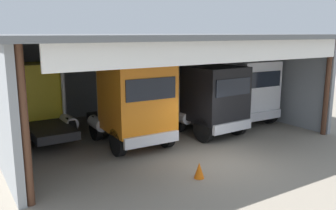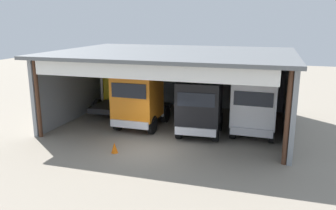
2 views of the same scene
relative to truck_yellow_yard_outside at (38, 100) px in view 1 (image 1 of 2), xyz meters
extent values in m
plane|color=gray|center=(4.99, -7.27, -1.78)|extent=(80.00, 80.00, 0.00)
cube|color=gray|center=(4.99, 2.95, 0.54)|extent=(14.21, 0.24, 4.63)
cube|color=gray|center=(12.10, -2.16, 0.54)|extent=(0.24, 10.22, 4.63)
cube|color=slate|center=(4.99, -2.52, 2.95)|extent=(14.81, 10.95, 0.20)
cylinder|color=#4C2D1E|center=(-1.86, -7.12, 0.54)|extent=(0.24, 0.24, 4.63)
cylinder|color=#4C2D1E|center=(11.85, -7.12, 0.54)|extent=(0.24, 0.24, 4.63)
cube|color=white|center=(4.99, -7.56, 2.50)|extent=(12.79, 0.12, 0.90)
cube|color=yellow|center=(-0.03, 0.38, 0.36)|extent=(2.33, 2.09, 2.66)
cube|color=black|center=(-0.04, 1.43, 0.83)|extent=(1.96, 0.08, 0.80)
cube|color=silver|center=(-0.04, 1.46, -1.07)|extent=(2.19, 0.18, 0.44)
cube|color=#232326|center=(0.00, -1.66, -1.04)|extent=(1.77, 3.71, 0.36)
cylinder|color=silver|center=(-1.05, -0.82, 0.28)|extent=(0.18, 0.18, 2.99)
cylinder|color=silver|center=(1.02, -0.80, 0.28)|extent=(0.18, 0.18, 2.99)
cylinder|color=silver|center=(1.03, -1.34, -0.92)|extent=(0.57, 1.21, 0.56)
cylinder|color=black|center=(-1.03, 0.78, -1.22)|extent=(0.31, 1.13, 1.13)
cylinder|color=black|center=(0.97, 0.80, -1.22)|extent=(0.31, 1.13, 1.13)
cylinder|color=black|center=(-1.01, -1.67, -1.22)|extent=(0.31, 1.13, 1.13)
cylinder|color=black|center=(1.00, -1.65, -1.22)|extent=(0.31, 1.13, 1.13)
cube|color=orange|center=(3.16, -4.14, 0.47)|extent=(2.61, 2.60, 2.86)
cube|color=black|center=(3.13, -5.43, 0.97)|extent=(2.18, 0.10, 0.86)
cube|color=silver|center=(3.13, -5.46, -1.06)|extent=(2.43, 0.21, 0.44)
cube|color=#232326|center=(3.19, -2.10, -1.03)|extent=(1.99, 3.74, 0.36)
cylinder|color=silver|center=(4.33, -2.73, 0.34)|extent=(0.18, 0.18, 3.09)
cylinder|color=silver|center=(2.03, -2.69, 0.34)|extent=(0.18, 0.18, 3.09)
cylinder|color=silver|center=(2.04, -2.38, -0.91)|extent=(0.58, 1.21, 0.56)
cylinder|color=black|center=(4.28, -4.67, -1.21)|extent=(0.32, 1.15, 1.15)
cylinder|color=black|center=(2.02, -4.63, -1.21)|extent=(0.32, 1.15, 1.15)
cylinder|color=black|center=(4.32, -2.12, -1.21)|extent=(0.32, 1.15, 1.15)
cylinder|color=black|center=(2.07, -2.08, -1.21)|extent=(0.32, 1.15, 1.15)
cube|color=black|center=(7.12, -4.49, 0.31)|extent=(2.55, 2.44, 2.54)
cube|color=black|center=(7.18, -5.66, 0.76)|extent=(2.07, 0.17, 0.76)
cube|color=silver|center=(7.18, -5.69, -1.06)|extent=(2.31, 0.28, 0.44)
cube|color=#232326|center=(7.04, -2.93, -1.03)|extent=(1.97, 2.93, 0.36)
cylinder|color=silver|center=(8.15, -3.13, 0.02)|extent=(0.18, 0.18, 2.46)
cylinder|color=silver|center=(5.96, -3.24, 0.02)|extent=(0.18, 0.18, 2.46)
cylinder|color=silver|center=(5.96, -3.28, -0.91)|extent=(0.62, 1.23, 0.56)
cylinder|color=black|center=(8.21, -4.89, -1.21)|extent=(0.36, 1.16, 1.14)
cylinder|color=black|center=(6.08, -5.00, -1.21)|extent=(0.36, 1.16, 1.14)
cylinder|color=black|center=(8.10, -2.87, -1.21)|extent=(0.36, 1.16, 1.14)
cylinder|color=black|center=(5.98, -2.98, -1.21)|extent=(0.36, 1.16, 1.14)
cube|color=white|center=(10.18, -3.72, 0.34)|extent=(2.52, 2.11, 2.64)
cube|color=black|center=(10.15, -4.76, 0.80)|extent=(2.10, 0.12, 0.79)
cube|color=silver|center=(10.15, -4.79, -1.09)|extent=(2.34, 0.23, 0.44)
cube|color=#232326|center=(10.24, -1.91, -1.06)|extent=(1.94, 3.36, 0.36)
cylinder|color=silver|center=(11.32, -2.59, 0.36)|extent=(0.18, 0.18, 3.19)
cylinder|color=silver|center=(9.11, -2.52, 0.36)|extent=(0.18, 0.18, 3.19)
cylinder|color=silver|center=(9.12, -2.17, -0.94)|extent=(0.59, 1.22, 0.56)
cylinder|color=black|center=(11.25, -4.16, -1.24)|extent=(0.33, 1.10, 1.09)
cylinder|color=black|center=(9.09, -4.10, -1.24)|extent=(0.33, 1.10, 1.09)
cylinder|color=black|center=(11.32, -1.94, -1.24)|extent=(0.33, 1.10, 1.09)
cylinder|color=black|center=(9.15, -1.88, -1.24)|extent=(0.33, 1.10, 1.09)
cylinder|color=#197233|center=(5.04, 2.13, -1.34)|extent=(0.58, 0.58, 0.89)
cube|color=red|center=(10.09, 1.08, -1.28)|extent=(0.90, 0.60, 1.00)
cone|color=orange|center=(3.44, -8.17, -1.50)|extent=(0.36, 0.36, 0.56)
camera|label=1|loc=(-3.55, -17.29, 3.13)|focal=37.94mm
camera|label=2|loc=(10.94, -23.23, 4.91)|focal=36.32mm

